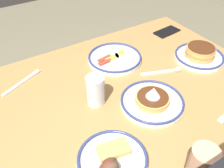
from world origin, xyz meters
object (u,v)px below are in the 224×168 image
fork_near (22,82)px  tea_spoon (167,71)px  cell_phone (167,32)px  plate_near_main (200,55)px  plate_far_side (152,101)px  plate_center_pancakes (115,58)px  drinking_glass (96,92)px  plate_far_companion (112,160)px

fork_near → tea_spoon: size_ratio=1.04×
cell_phone → tea_spoon: 0.37m
plate_near_main → plate_far_side: (0.38, 0.12, -0.01)m
cell_phone → plate_center_pancakes: bearing=4.9°
drinking_glass → cell_phone: 0.66m
drinking_glass → cell_phone: drinking_glass is taller
cell_phone → drinking_glass: bearing=18.8°
plate_near_main → drinking_glass: 0.56m
plate_center_pancakes → plate_far_side: size_ratio=1.04×
drinking_glass → tea_spoon: (-0.36, -0.00, -0.05)m
tea_spoon → plate_far_side: bearing=33.4°
drinking_glass → fork_near: (0.20, -0.27, -0.05)m
plate_center_pancakes → tea_spoon: size_ratio=1.37×
drinking_glass → tea_spoon: size_ratio=0.65×
plate_far_companion → drinking_glass: drinking_glass is taller
fork_near → plate_near_main: bearing=160.5°
plate_near_main → cell_phone: 0.28m
plate_center_pancakes → tea_spoon: (-0.15, 0.20, -0.01)m
fork_near → tea_spoon: bearing=154.8°
plate_near_main → drinking_glass: drinking_glass is taller
plate_far_side → plate_center_pancakes: bearing=-97.1°
plate_far_companion → plate_far_side: 0.30m
plate_far_companion → fork_near: size_ratio=1.14×
cell_phone → fork_near: cell_phone is taller
drinking_glass → cell_phone: bearing=-155.3°
plate_center_pancakes → tea_spoon: 0.25m
plate_far_side → plate_far_companion: bearing=27.1°
plate_far_companion → plate_far_side: bearing=-152.9°
plate_near_main → cell_phone: plate_near_main is taller
plate_center_pancakes → fork_near: (0.42, -0.07, -0.01)m
plate_far_side → drinking_glass: bearing=-34.9°
plate_near_main → plate_far_companion: 0.69m
drinking_glass → plate_near_main: bearing=179.9°
plate_near_main → plate_far_side: 0.40m
plate_center_pancakes → plate_far_side: 0.33m
plate_center_pancakes → plate_far_companion: 0.55m
plate_center_pancakes → plate_far_companion: bearing=56.5°
plate_far_side → plate_near_main: bearing=-162.6°
plate_center_pancakes → cell_phone: (-0.39, -0.07, -0.01)m
cell_phone → fork_near: bearing=-5.3°
fork_near → plate_far_side: bearing=134.1°
plate_near_main → plate_far_companion: plate_near_main is taller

